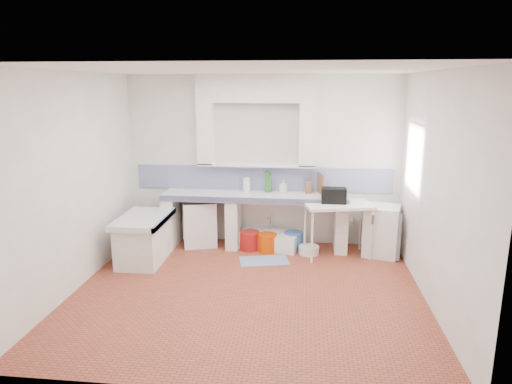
# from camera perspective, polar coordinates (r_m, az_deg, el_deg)

# --- Properties ---
(floor) EXTENTS (4.50, 4.50, 0.00)m
(floor) POSITION_cam_1_polar(r_m,az_deg,el_deg) (6.07, -1.05, -12.36)
(floor) COLOR #A2452E
(floor) RESTS_ON ground
(ceiling) EXTENTS (4.50, 4.50, 0.00)m
(ceiling) POSITION_cam_1_polar(r_m,az_deg,el_deg) (5.47, -1.18, 15.11)
(ceiling) COLOR white
(ceiling) RESTS_ON ground
(wall_back) EXTENTS (4.50, 0.00, 4.50)m
(wall_back) POSITION_cam_1_polar(r_m,az_deg,el_deg) (7.56, 0.83, 3.95)
(wall_back) COLOR white
(wall_back) RESTS_ON ground
(wall_front) EXTENTS (4.50, 0.00, 4.50)m
(wall_front) POSITION_cam_1_polar(r_m,az_deg,el_deg) (3.70, -5.08, -6.10)
(wall_front) COLOR white
(wall_front) RESTS_ON ground
(wall_left) EXTENTS (0.00, 4.50, 4.50)m
(wall_left) POSITION_cam_1_polar(r_m,az_deg,el_deg) (6.30, -21.87, 1.09)
(wall_left) COLOR white
(wall_left) RESTS_ON ground
(wall_right) EXTENTS (0.00, 4.50, 4.50)m
(wall_right) POSITION_cam_1_polar(r_m,az_deg,el_deg) (5.77, 21.63, 0.07)
(wall_right) COLOR white
(wall_right) RESTS_ON ground
(alcove_mass) EXTENTS (1.90, 0.25, 0.45)m
(alcove_mass) POSITION_cam_1_polar(r_m,az_deg,el_deg) (7.34, -0.03, 12.89)
(alcove_mass) COLOR white
(alcove_mass) RESTS_ON ground
(window_frame) EXTENTS (0.35, 0.86, 1.06)m
(window_frame) POSITION_cam_1_polar(r_m,az_deg,el_deg) (6.92, 20.63, 3.91)
(window_frame) COLOR #342110
(window_frame) RESTS_ON ground
(lace_valance) EXTENTS (0.01, 0.84, 0.24)m
(lace_valance) POSITION_cam_1_polar(r_m,az_deg,el_deg) (6.84, 19.70, 7.10)
(lace_valance) COLOR white
(lace_valance) RESTS_ON ground
(counter_slab) EXTENTS (3.00, 0.60, 0.08)m
(counter_slab) POSITION_cam_1_polar(r_m,az_deg,el_deg) (7.38, -0.18, -0.55)
(counter_slab) COLOR white
(counter_slab) RESTS_ON ground
(counter_lip) EXTENTS (3.00, 0.04, 0.10)m
(counter_lip) POSITION_cam_1_polar(r_m,az_deg,el_deg) (7.11, -0.43, -1.09)
(counter_lip) COLOR navy
(counter_lip) RESTS_ON ground
(counter_pier_left) EXTENTS (0.20, 0.55, 0.82)m
(counter_pier_left) POSITION_cam_1_polar(r_m,az_deg,el_deg) (7.78, -10.50, -3.49)
(counter_pier_left) COLOR white
(counter_pier_left) RESTS_ON ground
(counter_pier_mid) EXTENTS (0.20, 0.55, 0.82)m
(counter_pier_mid) POSITION_cam_1_polar(r_m,az_deg,el_deg) (7.55, -2.83, -3.80)
(counter_pier_mid) COLOR white
(counter_pier_mid) RESTS_ON ground
(counter_pier_right) EXTENTS (0.20, 0.55, 0.82)m
(counter_pier_right) POSITION_cam_1_polar(r_m,az_deg,el_deg) (7.48, 10.56, -4.17)
(counter_pier_right) COLOR white
(counter_pier_right) RESTS_ON ground
(peninsula_top) EXTENTS (0.70, 1.10, 0.08)m
(peninsula_top) POSITION_cam_1_polar(r_m,az_deg,el_deg) (7.04, -13.99, -3.33)
(peninsula_top) COLOR white
(peninsula_top) RESTS_ON ground
(peninsula_base) EXTENTS (0.60, 1.00, 0.62)m
(peninsula_base) POSITION_cam_1_polar(r_m,az_deg,el_deg) (7.15, -13.84, -6.01)
(peninsula_base) COLOR white
(peninsula_base) RESTS_ON ground
(peninsula_lip) EXTENTS (0.04, 1.10, 0.10)m
(peninsula_lip) POSITION_cam_1_polar(r_m,az_deg,el_deg) (6.94, -11.43, -3.44)
(peninsula_lip) COLOR navy
(peninsula_lip) RESTS_ON ground
(backsplash) EXTENTS (4.27, 0.03, 0.40)m
(backsplash) POSITION_cam_1_polar(r_m,az_deg,el_deg) (7.60, 0.81, 1.70)
(backsplash) COLOR navy
(backsplash) RESTS_ON ground
(stove) EXTENTS (0.65, 0.64, 0.76)m
(stove) POSITION_cam_1_polar(r_m,az_deg,el_deg) (7.68, -7.06, -3.84)
(stove) COLOR white
(stove) RESTS_ON ground
(sink) EXTENTS (1.05, 0.72, 0.23)m
(sink) POSITION_cam_1_polar(r_m,az_deg,el_deg) (7.57, 1.73, -6.08)
(sink) COLOR white
(sink) RESTS_ON ground
(side_table) EXTENTS (1.12, 0.79, 0.05)m
(side_table) POSITION_cam_1_polar(r_m,az_deg,el_deg) (7.21, 10.17, -4.70)
(side_table) COLOR white
(side_table) RESTS_ON ground
(fridge) EXTENTS (0.63, 0.63, 0.80)m
(fridge) POSITION_cam_1_polar(r_m,az_deg,el_deg) (7.42, 15.46, -4.67)
(fridge) COLOR white
(fridge) RESTS_ON ground
(bucket_red) EXTENTS (0.37, 0.37, 0.30)m
(bucket_red) POSITION_cam_1_polar(r_m,az_deg,el_deg) (7.46, -0.79, -6.10)
(bucket_red) COLOR #A81614
(bucket_red) RESTS_ON ground
(bucket_orange) EXTENTS (0.40, 0.40, 0.29)m
(bucket_orange) POSITION_cam_1_polar(r_m,az_deg,el_deg) (7.38, 1.42, -6.37)
(bucket_orange) COLOR #D43F00
(bucket_orange) RESTS_ON ground
(bucket_blue) EXTENTS (0.30, 0.30, 0.28)m
(bucket_blue) POSITION_cam_1_polar(r_m,az_deg,el_deg) (7.52, 4.71, -6.07)
(bucket_blue) COLOR blue
(bucket_blue) RESTS_ON ground
(basin_white) EXTENTS (0.34, 0.34, 0.13)m
(basin_white) POSITION_cam_1_polar(r_m,az_deg,el_deg) (7.34, 6.64, -7.23)
(basin_white) COLOR white
(basin_white) RESTS_ON ground
(water_bottle_a) EXTENTS (0.10, 0.10, 0.28)m
(water_bottle_a) POSITION_cam_1_polar(r_m,az_deg,el_deg) (7.71, 1.35, -5.52)
(water_bottle_a) COLOR silver
(water_bottle_a) RESTS_ON ground
(water_bottle_b) EXTENTS (0.08, 0.08, 0.27)m
(water_bottle_b) POSITION_cam_1_polar(r_m,az_deg,el_deg) (7.71, 1.41, -5.58)
(water_bottle_b) COLOR silver
(water_bottle_b) RESTS_ON ground
(black_bag) EXTENTS (0.38, 0.21, 0.24)m
(black_bag) POSITION_cam_1_polar(r_m,az_deg,el_deg) (7.09, 9.73, -0.44)
(black_bag) COLOR black
(black_bag) RESTS_ON side_table
(green_bottle_a) EXTENTS (0.09, 0.09, 0.35)m
(green_bottle_a) POSITION_cam_1_polar(r_m,az_deg,el_deg) (7.46, 1.39, 1.29)
(green_bottle_a) COLOR #2D6A29
(green_bottle_a) RESTS_ON counter_slab
(green_bottle_b) EXTENTS (0.07, 0.07, 0.29)m
(green_bottle_b) POSITION_cam_1_polar(r_m,az_deg,el_deg) (7.47, 1.72, 1.06)
(green_bottle_b) COLOR #2D6A29
(green_bottle_b) RESTS_ON counter_slab
(knife_block) EXTENTS (0.10, 0.09, 0.19)m
(knife_block) POSITION_cam_1_polar(r_m,az_deg,el_deg) (7.46, 6.61, 0.56)
(knife_block) COLOR #95613B
(knife_block) RESTS_ON counter_slab
(cutting_board) EXTENTS (0.10, 0.24, 0.34)m
(cutting_board) POSITION_cam_1_polar(r_m,az_deg,el_deg) (7.44, 8.11, 1.08)
(cutting_board) COLOR #95613B
(cutting_board) RESTS_ON counter_slab
(paper_towel) EXTENTS (0.13, 0.13, 0.24)m
(paper_towel) POSITION_cam_1_polar(r_m,az_deg,el_deg) (7.51, -1.20, 0.92)
(paper_towel) COLOR white
(paper_towel) RESTS_ON counter_slab
(soap_bottle) EXTENTS (0.12, 0.12, 0.21)m
(soap_bottle) POSITION_cam_1_polar(r_m,az_deg,el_deg) (7.46, 3.45, 0.73)
(soap_bottle) COLOR white
(soap_bottle) RESTS_ON counter_slab
(rug) EXTENTS (0.81, 0.58, 0.01)m
(rug) POSITION_cam_1_polar(r_m,az_deg,el_deg) (7.02, 1.00, -8.63)
(rug) COLOR #3F6196
(rug) RESTS_ON ground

